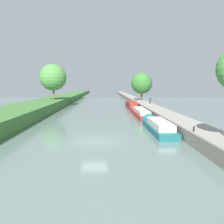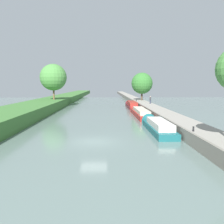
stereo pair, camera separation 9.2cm
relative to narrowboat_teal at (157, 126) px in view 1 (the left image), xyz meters
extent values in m
plane|color=slate|center=(-7.20, -5.52, -0.55)|extent=(160.00, 160.00, 0.00)
cube|color=gray|center=(3.14, -5.52, 0.04)|extent=(3.12, 260.00, 1.17)
cube|color=gray|center=(1.46, -5.52, 0.07)|extent=(0.25, 260.00, 1.22)
cube|color=#195B60|center=(0.00, -0.90, -0.21)|extent=(2.13, 9.81, 0.68)
cube|color=silver|center=(0.00, -1.39, 0.48)|extent=(1.74, 6.87, 0.70)
cone|color=#195B60|center=(0.00, 4.65, -0.21)|extent=(2.02, 1.28, 2.02)
cube|color=maroon|center=(-0.05, 13.08, -0.18)|extent=(2.04, 13.55, 0.72)
cube|color=beige|center=(-0.05, 12.41, 0.47)|extent=(1.67, 9.49, 0.59)
cone|color=maroon|center=(-0.05, 20.47, -0.18)|extent=(1.94, 1.22, 1.94)
cube|color=maroon|center=(0.09, 27.72, -0.17)|extent=(2.12, 10.60, 0.75)
cube|color=maroon|center=(0.09, 27.19, 0.59)|extent=(1.74, 7.42, 0.78)
cone|color=maroon|center=(0.09, 33.66, -0.17)|extent=(2.01, 1.27, 2.01)
cylinder|color=#4C3828|center=(3.94, 37.95, 2.13)|extent=(0.47, 0.47, 3.01)
sphere|color=#33702D|center=(3.94, 37.95, 5.24)|extent=(5.81, 5.81, 5.81)
cylinder|color=brown|center=(-18.48, 29.85, 3.08)|extent=(0.41, 0.41, 3.58)
sphere|color=#47843D|center=(-18.48, 29.85, 6.60)|extent=(6.31, 6.31, 6.31)
cylinder|color=#282D42|center=(3.92, 25.23, 1.04)|extent=(0.26, 0.26, 0.82)
cylinder|color=#333338|center=(3.92, 25.23, 1.76)|extent=(0.34, 0.34, 0.62)
sphere|color=tan|center=(3.92, 25.23, 2.18)|extent=(0.22, 0.22, 0.22)
cylinder|color=black|center=(1.88, -6.65, 0.85)|extent=(0.16, 0.16, 0.45)
cylinder|color=black|center=(1.88, 33.57, 0.85)|extent=(0.16, 0.16, 0.45)
camera|label=1|loc=(-6.17, -27.73, 4.83)|focal=38.28mm
camera|label=2|loc=(-6.07, -27.74, 4.83)|focal=38.28mm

